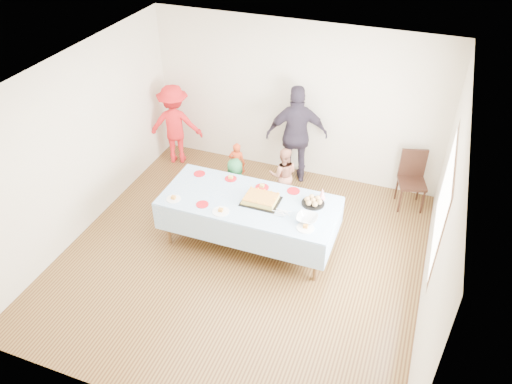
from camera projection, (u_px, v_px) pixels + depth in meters
ground at (242, 257)px, 7.23m from camera, size 5.00×5.00×0.00m
room_walls at (244, 153)px, 6.18m from camera, size 5.04×5.04×2.72m
party_table at (249, 203)px, 7.07m from camera, size 2.50×1.10×0.78m
birthday_cake at (261, 199)px, 6.98m from camera, size 0.52×0.40×0.09m
rolls_tray at (313, 201)px, 6.94m from camera, size 0.33×0.33×0.10m
punch_bowl at (307, 219)px, 6.64m from camera, size 0.29×0.29×0.07m
party_hat at (322, 194)px, 7.02m from camera, size 0.10×0.10×0.17m
fork_pile at (282, 213)px, 6.75m from camera, size 0.24×0.18×0.07m
plate_red_far_a at (199, 174)px, 7.57m from camera, size 0.18×0.18×0.01m
plate_red_far_b at (231, 179)px, 7.46m from camera, size 0.18×0.18×0.01m
plate_red_far_c at (262, 187)px, 7.28m from camera, size 0.20×0.20×0.01m
plate_red_far_d at (293, 191)px, 7.21m from camera, size 0.19×0.19×0.01m
plate_red_near at (202, 204)px, 6.95m from camera, size 0.18×0.18×0.01m
plate_white_left at (174, 199)px, 7.05m from camera, size 0.21×0.21×0.01m
plate_white_mid at (221, 212)px, 6.81m from camera, size 0.23×0.23×0.01m
plate_white_right at (305, 228)px, 6.53m from camera, size 0.24×0.24×0.01m
dining_chair at (412, 176)px, 7.97m from camera, size 0.51×0.51×0.96m
toddler_left at (237, 163)px, 8.53m from camera, size 0.31×0.22×0.79m
toddler_mid at (235, 184)px, 7.92m from camera, size 0.50×0.40×0.91m
toddler_right at (283, 175)px, 8.09m from camera, size 0.56×0.49×0.97m
adult_left at (175, 124)px, 8.94m from camera, size 1.09×0.84×1.49m
adult_right at (297, 135)px, 8.35m from camera, size 1.11×0.74×1.76m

